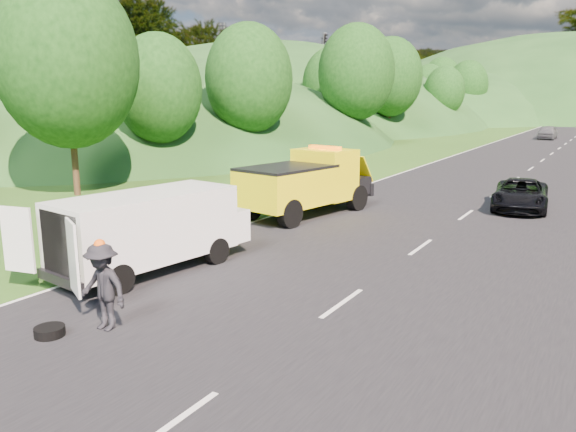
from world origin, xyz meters
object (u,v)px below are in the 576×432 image
Objects in this scene: passing_suv at (519,210)px; white_van at (151,227)px; woman at (220,247)px; child at (198,256)px; worker at (106,330)px; spare_tire at (50,337)px; suitcase at (142,236)px; tow_truck at (307,182)px.

white_van is at bearing -123.41° from passing_suv.
child is (0.08, -1.21, 0.00)m from woman.
worker is (1.98, -5.42, 0.00)m from child.
spare_tire is (-0.71, -0.85, 0.00)m from worker.
suitcase is at bearing 120.92° from spare_tire.
tow_truck is 3.63× the size of worker.
woman reaches higher than passing_suv.
white_van reaches higher than suitcase.
white_van reaches higher than woman.
suitcase is (-2.53, -1.01, 0.29)m from woman.
woman is 0.37× the size of passing_suv.
worker reaches higher than woman.
worker is (2.13, -12.67, -1.39)m from tow_truck.
spare_tire is (1.41, -13.52, -1.39)m from tow_truck.
spare_tire is at bearing 164.55° from woman.
white_van is at bearing 119.55° from worker.
child is at bearing 109.30° from worker.
tow_truck is at bearing 98.78° from worker.
worker is 3.04× the size of spare_tire.
woman is 2.84× the size of spare_tire.
spare_tire is 20.29m from passing_suv.
white_van is at bearing 107.35° from spare_tire.
worker reaches higher than suitcase.
worker is 3.30× the size of suitcase.
spare_tire is at bearing -64.75° from white_van.
white_van reaches higher than worker.
suitcase is (-4.59, 5.62, 0.29)m from worker.
spare_tire is at bearing -73.89° from tow_truck.
child is at bearing 158.32° from woman.
woman is 14.02m from passing_suv.
tow_truck is 7.55m from suitcase.
suitcase is (-2.46, -7.05, -1.10)m from tow_truck.
white_van is at bearing 153.60° from woman.
white_van is 11.65× the size of suitcase.
passing_suv is (6.12, 19.34, 0.00)m from spare_tire.
suitcase is 16.30m from passing_suv.
worker is at bearing -70.33° from tow_truck.
passing_suv is (7.47, 11.86, 0.00)m from woman.
child is (0.12, 1.82, -1.29)m from white_van.
worker is at bearing -112.96° from passing_suv.
white_van is 3.36m from suitcase.
passing_suv is (7.51, 14.90, -1.29)m from white_van.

